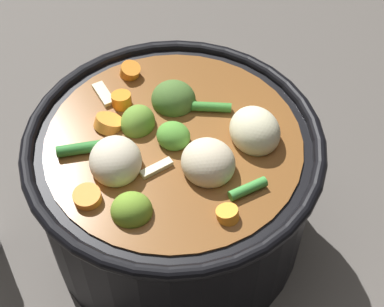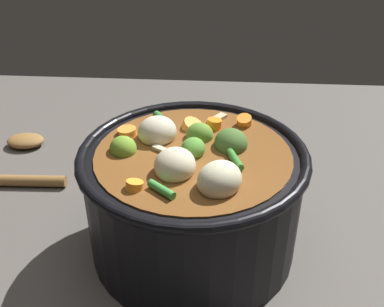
{
  "view_description": "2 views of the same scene",
  "coord_description": "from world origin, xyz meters",
  "views": [
    {
      "loc": [
        0.3,
        0.15,
        0.54
      ],
      "look_at": [
        0.0,
        0.02,
        0.14
      ],
      "focal_mm": 54.88,
      "sensor_mm": 36.0,
      "label": 1
    },
    {
      "loc": [
        -0.03,
        0.45,
        0.42
      ],
      "look_at": [
        0.0,
        -0.02,
        0.13
      ],
      "focal_mm": 42.67,
      "sensor_mm": 36.0,
      "label": 2
    }
  ],
  "objects": [
    {
      "name": "cooking_pot",
      "position": [
        0.0,
        0.0,
        0.08
      ],
      "size": [
        0.27,
        0.27,
        0.17
      ],
      "color": "black",
      "rests_on": "ground_plane"
    },
    {
      "name": "ground_plane",
      "position": [
        0.0,
        0.0,
        0.0
      ],
      "size": [
        1.1,
        1.1,
        0.0
      ],
      "primitive_type": "plane",
      "color": "#514C47"
    }
  ]
}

